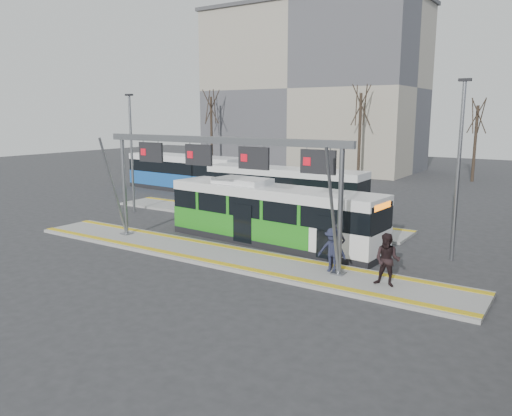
{
  "coord_description": "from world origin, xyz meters",
  "views": [
    {
      "loc": [
        13.12,
        -17.15,
        6.33
      ],
      "look_at": [
        -0.16,
        3.0,
        1.77
      ],
      "focal_mm": 35.0,
      "sensor_mm": 36.0,
      "label": 1
    }
  ],
  "objects_px": {
    "hero_bus": "(272,215)",
    "passenger_b": "(387,260)",
    "passenger_a": "(337,247)",
    "gantry": "(218,161)",
    "passenger_c": "(332,250)"
  },
  "relations": [
    {
      "from": "gantry",
      "to": "hero_bus",
      "type": "relative_size",
      "value": 1.13
    },
    {
      "from": "hero_bus",
      "to": "passenger_b",
      "type": "distance_m",
      "value": 7.78
    },
    {
      "from": "hero_bus",
      "to": "passenger_a",
      "type": "distance_m",
      "value": 5.34
    },
    {
      "from": "hero_bus",
      "to": "passenger_b",
      "type": "height_order",
      "value": "hero_bus"
    },
    {
      "from": "gantry",
      "to": "passenger_c",
      "type": "distance_m",
      "value": 6.39
    },
    {
      "from": "passenger_a",
      "to": "passenger_b",
      "type": "bearing_deg",
      "value": -39.01
    },
    {
      "from": "hero_bus",
      "to": "passenger_c",
      "type": "bearing_deg",
      "value": -28.69
    },
    {
      "from": "gantry",
      "to": "passenger_c",
      "type": "relative_size",
      "value": 7.39
    },
    {
      "from": "passenger_a",
      "to": "hero_bus",
      "type": "bearing_deg",
      "value": 130.41
    },
    {
      "from": "hero_bus",
      "to": "passenger_a",
      "type": "relative_size",
      "value": 6.23
    },
    {
      "from": "gantry",
      "to": "passenger_b",
      "type": "relative_size",
      "value": 6.65
    },
    {
      "from": "passenger_b",
      "to": "hero_bus",
      "type": "bearing_deg",
      "value": 151.26
    },
    {
      "from": "passenger_a",
      "to": "passenger_b",
      "type": "distance_m",
      "value": 2.48
    },
    {
      "from": "gantry",
      "to": "passenger_b",
      "type": "bearing_deg",
      "value": -2.02
    },
    {
      "from": "gantry",
      "to": "hero_bus",
      "type": "distance_m",
      "value": 4.33
    }
  ]
}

